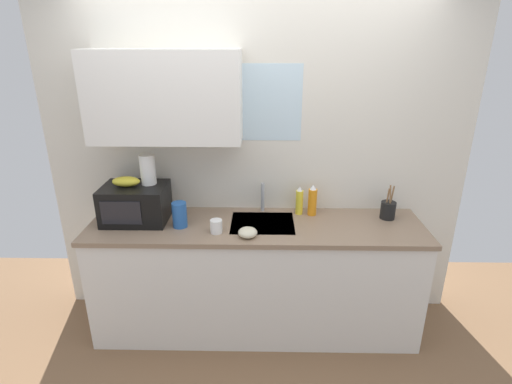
{
  "coord_description": "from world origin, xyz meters",
  "views": [
    {
      "loc": [
        0.05,
        -2.63,
        2.17
      ],
      "look_at": [
        0.0,
        0.0,
        1.15
      ],
      "focal_mm": 28.08,
      "sensor_mm": 36.0,
      "label": 1
    }
  ],
  "objects_px": {
    "dish_soap_bottle_orange": "(312,201)",
    "banana_bunch": "(126,181)",
    "utensil_crock": "(388,210)",
    "small_bowl": "(248,232)",
    "paper_towel_roll": "(148,169)",
    "microwave": "(135,203)",
    "mug_white": "(216,226)",
    "dish_soap_bottle_yellow": "(299,201)",
    "cereal_canister": "(180,215)"
  },
  "relations": [
    {
      "from": "dish_soap_bottle_yellow",
      "to": "dish_soap_bottle_orange",
      "type": "relative_size",
      "value": 0.93
    },
    {
      "from": "small_bowl",
      "to": "dish_soap_bottle_orange",
      "type": "bearing_deg",
      "value": 38.27
    },
    {
      "from": "mug_white",
      "to": "cereal_canister",
      "type": "bearing_deg",
      "value": 161.56
    },
    {
      "from": "microwave",
      "to": "cereal_canister",
      "type": "xyz_separation_m",
      "value": [
        0.34,
        -0.1,
        -0.04
      ]
    },
    {
      "from": "cereal_canister",
      "to": "utensil_crock",
      "type": "bearing_deg",
      "value": 6.35
    },
    {
      "from": "banana_bunch",
      "to": "dish_soap_bottle_yellow",
      "type": "xyz_separation_m",
      "value": [
        1.26,
        0.14,
        -0.2
      ]
    },
    {
      "from": "banana_bunch",
      "to": "small_bowl",
      "type": "bearing_deg",
      "value": -15.86
    },
    {
      "from": "banana_bunch",
      "to": "small_bowl",
      "type": "distance_m",
      "value": 0.95
    },
    {
      "from": "microwave",
      "to": "dish_soap_bottle_orange",
      "type": "distance_m",
      "value": 1.31
    },
    {
      "from": "banana_bunch",
      "to": "cereal_canister",
      "type": "bearing_deg",
      "value": -14.38
    },
    {
      "from": "utensil_crock",
      "to": "small_bowl",
      "type": "bearing_deg",
      "value": -162.84
    },
    {
      "from": "banana_bunch",
      "to": "small_bowl",
      "type": "relative_size",
      "value": 1.54
    },
    {
      "from": "dish_soap_bottle_yellow",
      "to": "small_bowl",
      "type": "height_order",
      "value": "dish_soap_bottle_yellow"
    },
    {
      "from": "dish_soap_bottle_yellow",
      "to": "mug_white",
      "type": "bearing_deg",
      "value": -151.07
    },
    {
      "from": "microwave",
      "to": "dish_soap_bottle_orange",
      "type": "relative_size",
      "value": 1.91
    },
    {
      "from": "microwave",
      "to": "dish_soap_bottle_yellow",
      "type": "xyz_separation_m",
      "value": [
        1.21,
        0.14,
        -0.03
      ]
    },
    {
      "from": "utensil_crock",
      "to": "small_bowl",
      "type": "relative_size",
      "value": 2.09
    },
    {
      "from": "microwave",
      "to": "mug_white",
      "type": "distance_m",
      "value": 0.64
    },
    {
      "from": "mug_white",
      "to": "utensil_crock",
      "type": "xyz_separation_m",
      "value": [
        1.26,
        0.26,
        0.02
      ]
    },
    {
      "from": "banana_bunch",
      "to": "paper_towel_roll",
      "type": "xyz_separation_m",
      "value": [
        0.15,
        0.05,
        0.08
      ]
    },
    {
      "from": "microwave",
      "to": "dish_soap_bottle_orange",
      "type": "height_order",
      "value": "microwave"
    },
    {
      "from": "banana_bunch",
      "to": "small_bowl",
      "type": "height_order",
      "value": "banana_bunch"
    },
    {
      "from": "dish_soap_bottle_orange",
      "to": "mug_white",
      "type": "distance_m",
      "value": 0.77
    },
    {
      "from": "paper_towel_roll",
      "to": "dish_soap_bottle_orange",
      "type": "bearing_deg",
      "value": 3.61
    },
    {
      "from": "microwave",
      "to": "dish_soap_bottle_yellow",
      "type": "bearing_deg",
      "value": 6.75
    },
    {
      "from": "paper_towel_roll",
      "to": "dish_soap_bottle_orange",
      "type": "distance_m",
      "value": 1.24
    },
    {
      "from": "banana_bunch",
      "to": "paper_towel_roll",
      "type": "relative_size",
      "value": 0.91
    },
    {
      "from": "dish_soap_bottle_yellow",
      "to": "cereal_canister",
      "type": "distance_m",
      "value": 0.9
    },
    {
      "from": "paper_towel_roll",
      "to": "dish_soap_bottle_yellow",
      "type": "distance_m",
      "value": 1.15
    },
    {
      "from": "microwave",
      "to": "dish_soap_bottle_orange",
      "type": "xyz_separation_m",
      "value": [
        1.31,
        0.13,
        -0.02
      ]
    },
    {
      "from": "microwave",
      "to": "paper_towel_roll",
      "type": "distance_m",
      "value": 0.27
    },
    {
      "from": "banana_bunch",
      "to": "small_bowl",
      "type": "xyz_separation_m",
      "value": [
        0.88,
        -0.25,
        -0.27
      ]
    },
    {
      "from": "mug_white",
      "to": "small_bowl",
      "type": "distance_m",
      "value": 0.23
    },
    {
      "from": "banana_bunch",
      "to": "mug_white",
      "type": "bearing_deg",
      "value": -16.06
    },
    {
      "from": "paper_towel_roll",
      "to": "banana_bunch",
      "type": "bearing_deg",
      "value": -161.57
    },
    {
      "from": "dish_soap_bottle_orange",
      "to": "banana_bunch",
      "type": "bearing_deg",
      "value": -174.69
    },
    {
      "from": "utensil_crock",
      "to": "small_bowl",
      "type": "xyz_separation_m",
      "value": [
        -1.04,
        -0.32,
        -0.04
      ]
    },
    {
      "from": "dish_soap_bottle_yellow",
      "to": "utensil_crock",
      "type": "distance_m",
      "value": 0.66
    },
    {
      "from": "dish_soap_bottle_orange",
      "to": "mug_white",
      "type": "bearing_deg",
      "value": -155.6
    },
    {
      "from": "banana_bunch",
      "to": "dish_soap_bottle_orange",
      "type": "height_order",
      "value": "banana_bunch"
    },
    {
      "from": "paper_towel_roll",
      "to": "cereal_canister",
      "type": "distance_m",
      "value": 0.4
    },
    {
      "from": "microwave",
      "to": "utensil_crock",
      "type": "bearing_deg",
      "value": 2.19
    },
    {
      "from": "dish_soap_bottle_orange",
      "to": "paper_towel_roll",
      "type": "bearing_deg",
      "value": -176.39
    },
    {
      "from": "dish_soap_bottle_orange",
      "to": "microwave",
      "type": "bearing_deg",
      "value": -174.42
    },
    {
      "from": "utensil_crock",
      "to": "small_bowl",
      "type": "distance_m",
      "value": 1.08
    },
    {
      "from": "microwave",
      "to": "cereal_canister",
      "type": "relative_size",
      "value": 2.5
    },
    {
      "from": "small_bowl",
      "to": "mug_white",
      "type": "bearing_deg",
      "value": 164.74
    },
    {
      "from": "dish_soap_bottle_orange",
      "to": "small_bowl",
      "type": "height_order",
      "value": "dish_soap_bottle_orange"
    },
    {
      "from": "banana_bunch",
      "to": "cereal_canister",
      "type": "xyz_separation_m",
      "value": [
        0.39,
        -0.1,
        -0.21
      ]
    },
    {
      "from": "banana_bunch",
      "to": "dish_soap_bottle_yellow",
      "type": "bearing_deg",
      "value": 6.41
    }
  ]
}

